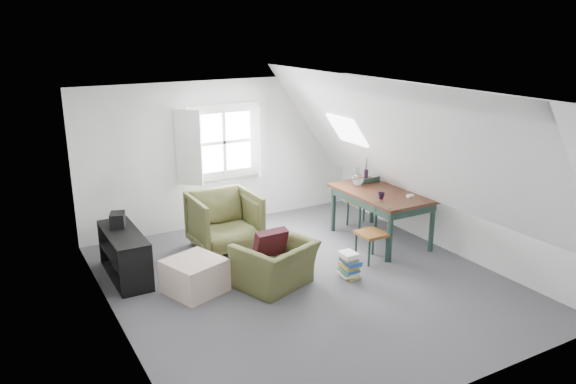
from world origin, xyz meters
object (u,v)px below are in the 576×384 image
armchair_far (226,248)px  dining_chair_far (364,201)px  ottoman (195,276)px  magazine_stack (349,265)px  dining_chair_near (374,232)px  media_shelf (126,258)px  armchair_near (275,285)px  dining_table (381,198)px

armchair_far → dining_chair_far: bearing=-6.4°
ottoman → magazine_stack: bearing=-17.8°
dining_chair_far → magazine_stack: 2.07m
dining_chair_near → media_shelf: 3.56m
ottoman → dining_chair_far: dining_chair_far is taller
armchair_near → armchair_far: (-0.07, 1.53, 0.00)m
dining_chair_far → dining_chair_near: size_ratio=1.10×
dining_chair_near → armchair_far: bearing=-120.9°
magazine_stack → dining_chair_near: bearing=26.0°
dining_chair_far → magazine_stack: size_ratio=2.54×
armchair_far → dining_table: size_ratio=0.60×
armchair_far → ottoman: bearing=-128.5°
armchair_near → magazine_stack: bearing=145.1°
armchair_far → dining_chair_far: (2.46, -0.29, 0.48)m
media_shelf → magazine_stack: 3.09m
armchair_far → dining_table: 2.60m
armchair_near → armchair_far: 1.53m
armchair_near → dining_chair_far: size_ratio=1.03×
dining_chair_near → magazine_stack: size_ratio=2.30×
armchair_near → dining_chair_far: (2.39, 1.25, 0.48)m
armchair_far → dining_table: (2.32, -0.91, 0.72)m
armchair_far → media_shelf: 1.67m
ottoman → media_shelf: bearing=128.9°
ottoman → dining_chair_near: (2.67, -0.33, 0.22)m
armchair_near → dining_chair_near: (1.67, 0.04, 0.44)m
dining_chair_near → ottoman: bearing=-87.5°
ottoman → dining_table: 3.30m
dining_chair_far → media_shelf: size_ratio=0.71×
armchair_near → dining_chair_near: 1.73m
armchair_near → dining_table: dining_table is taller
armchair_near → armchair_far: armchair_far is taller
ottoman → dining_chair_far: (3.39, 0.87, 0.26)m
armchair_near → media_shelf: (-1.68, 1.22, 0.30)m
dining_table → dining_chair_far: dining_chair_far is taller
ottoman → armchair_far: bearing=51.2°
armchair_far → dining_chair_near: bearing=-40.2°
dining_table → media_shelf: bearing=170.9°
dining_chair_near → magazine_stack: 0.77m
dining_table → dining_chair_near: 0.86m
ottoman → magazine_stack: 2.12m
ottoman → dining_chair_near: 2.70m
dining_table → magazine_stack: dining_table is taller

